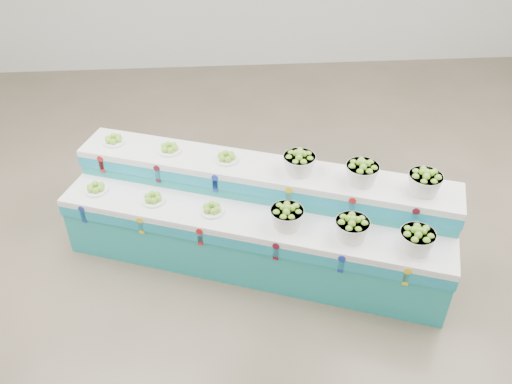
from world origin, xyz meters
TOP-DOWN VIEW (x-y plane):
  - ground at (0.00, 0.00)m, footprint 10.00×10.00m
  - display_stand at (-0.37, -0.07)m, footprint 4.11×2.33m
  - plate_lower_left at (-2.03, 0.27)m, footprint 0.32×0.32m
  - plate_lower_mid at (-1.41, 0.05)m, footprint 0.32×0.32m
  - plate_lower_right at (-0.82, -0.17)m, footprint 0.32×0.32m
  - basket_lower_left at (-0.10, -0.43)m, footprint 0.41×0.41m
  - basket_lower_mid at (0.49, -0.64)m, footprint 0.41×0.41m
  - basket_lower_right at (1.04, -0.84)m, footprint 0.41×0.41m
  - plate_upper_left at (-1.86, 0.74)m, footprint 0.32×0.32m
  - plate_upper_mid at (-1.25, 0.52)m, footprint 0.32×0.32m
  - plate_upper_right at (-0.65, 0.30)m, footprint 0.32×0.32m
  - basket_upper_left at (0.07, 0.04)m, footprint 0.41×0.41m
  - basket_upper_mid at (0.66, -0.17)m, footprint 0.41×0.41m
  - basket_upper_right at (1.21, -0.37)m, footprint 0.41×0.41m

SIDE VIEW (x-z plane):
  - ground at x=0.00m, z-range 0.00..0.00m
  - display_stand at x=-0.37m, z-range 0.00..1.02m
  - plate_lower_left at x=-2.03m, z-range 0.72..0.81m
  - plate_lower_mid at x=-1.41m, z-range 0.72..0.81m
  - plate_lower_right at x=-0.82m, z-range 0.72..0.81m
  - basket_lower_left at x=-0.10m, z-range 0.72..0.95m
  - basket_lower_mid at x=0.49m, z-range 0.72..0.95m
  - basket_lower_right at x=1.04m, z-range 0.72..0.95m
  - plate_upper_left at x=-1.86m, z-range 1.02..1.11m
  - plate_upper_mid at x=-1.25m, z-range 1.02..1.11m
  - plate_upper_right at x=-0.65m, z-range 1.02..1.11m
  - basket_upper_left at x=0.07m, z-range 1.02..1.25m
  - basket_upper_mid at x=0.66m, z-range 1.02..1.25m
  - basket_upper_right at x=1.21m, z-range 1.02..1.25m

